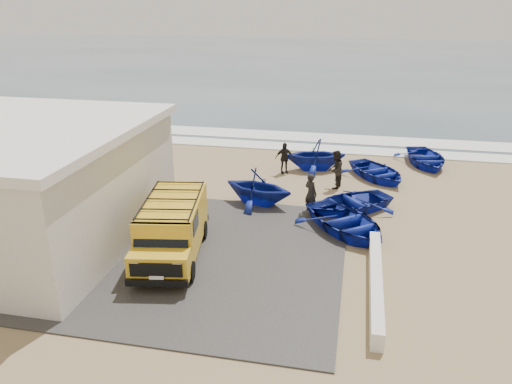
{
  "coord_description": "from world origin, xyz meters",
  "views": [
    {
      "loc": [
        4.09,
        -16.68,
        8.4
      ],
      "look_at": [
        0.35,
        1.35,
        1.2
      ],
      "focal_mm": 35.0,
      "sensor_mm": 36.0,
      "label": 1
    }
  ],
  "objects_px": {
    "van": "(172,227)",
    "parapet": "(376,282)",
    "boat_mid_left": "(258,187)",
    "boat_near_right": "(350,202)",
    "boat_mid_right": "(377,172)",
    "boat_far_right": "(425,158)",
    "boat_near_left": "(346,222)",
    "fisherman_back": "(284,158)",
    "building": "(23,184)",
    "fisherman_front": "(311,193)",
    "boat_far_left": "(315,154)",
    "fisherman_middle": "(335,170)"
  },
  "relations": [
    {
      "from": "building",
      "to": "boat_mid_right",
      "type": "bearing_deg",
      "value": 36.28
    },
    {
      "from": "boat_near_left",
      "to": "fisherman_back",
      "type": "xyz_separation_m",
      "value": [
        -3.37,
        6.41,
        0.37
      ]
    },
    {
      "from": "boat_mid_left",
      "to": "fisherman_back",
      "type": "bearing_deg",
      "value": 10.53
    },
    {
      "from": "boat_mid_left",
      "to": "fisherman_middle",
      "type": "xyz_separation_m",
      "value": [
        3.13,
        2.71,
        0.1
      ]
    },
    {
      "from": "building",
      "to": "boat_mid_left",
      "type": "distance_m",
      "value": 9.18
    },
    {
      "from": "van",
      "to": "boat_near_left",
      "type": "relative_size",
      "value": 1.22
    },
    {
      "from": "van",
      "to": "fisherman_front",
      "type": "distance_m",
      "value": 6.38
    },
    {
      "from": "boat_near_right",
      "to": "boat_far_left",
      "type": "distance_m",
      "value": 5.5
    },
    {
      "from": "fisherman_front",
      "to": "fisherman_back",
      "type": "distance_m",
      "value": 5.08
    },
    {
      "from": "boat_mid_right",
      "to": "fisherman_middle",
      "type": "height_order",
      "value": "fisherman_middle"
    },
    {
      "from": "fisherman_back",
      "to": "van",
      "type": "bearing_deg",
      "value": -127.8
    },
    {
      "from": "parapet",
      "to": "boat_far_left",
      "type": "height_order",
      "value": "boat_far_left"
    },
    {
      "from": "van",
      "to": "boat_mid_left",
      "type": "relative_size",
      "value": 1.64
    },
    {
      "from": "boat_mid_left",
      "to": "fisherman_back",
      "type": "xyz_separation_m",
      "value": [
        0.46,
        4.36,
        -0.01
      ]
    },
    {
      "from": "boat_near_left",
      "to": "boat_mid_left",
      "type": "bearing_deg",
      "value": 113.74
    },
    {
      "from": "van",
      "to": "boat_far_left",
      "type": "relative_size",
      "value": 1.61
    },
    {
      "from": "boat_mid_left",
      "to": "fisherman_back",
      "type": "height_order",
      "value": "boat_mid_left"
    },
    {
      "from": "building",
      "to": "fisherman_front",
      "type": "height_order",
      "value": "building"
    },
    {
      "from": "building",
      "to": "boat_mid_left",
      "type": "relative_size",
      "value": 3.05
    },
    {
      "from": "fisherman_back",
      "to": "boat_far_right",
      "type": "bearing_deg",
      "value": -2.33
    },
    {
      "from": "fisherman_front",
      "to": "parapet",
      "type": "bearing_deg",
      "value": 153.21
    },
    {
      "from": "boat_near_right",
      "to": "boat_mid_right",
      "type": "height_order",
      "value": "boat_near_right"
    },
    {
      "from": "boat_mid_right",
      "to": "fisherman_front",
      "type": "bearing_deg",
      "value": -155.35
    },
    {
      "from": "boat_far_right",
      "to": "fisherman_back",
      "type": "relative_size",
      "value": 2.41
    },
    {
      "from": "van",
      "to": "boat_mid_right",
      "type": "relative_size",
      "value": 1.38
    },
    {
      "from": "building",
      "to": "fisherman_middle",
      "type": "relative_size",
      "value": 5.16
    },
    {
      "from": "boat_far_left",
      "to": "boat_mid_right",
      "type": "bearing_deg",
      "value": 62.79
    },
    {
      "from": "fisherman_front",
      "to": "fisherman_middle",
      "type": "relative_size",
      "value": 0.93
    },
    {
      "from": "boat_far_right",
      "to": "van",
      "type": "bearing_deg",
      "value": -139.74
    },
    {
      "from": "parapet",
      "to": "boat_far_right",
      "type": "distance_m",
      "value": 13.38
    },
    {
      "from": "boat_mid_right",
      "to": "boat_far_right",
      "type": "xyz_separation_m",
      "value": [
        2.57,
        2.74,
        0.02
      ]
    },
    {
      "from": "boat_far_right",
      "to": "fisherman_front",
      "type": "relative_size",
      "value": 2.27
    },
    {
      "from": "van",
      "to": "parapet",
      "type": "bearing_deg",
      "value": -16.39
    },
    {
      "from": "building",
      "to": "van",
      "type": "relative_size",
      "value": 1.87
    },
    {
      "from": "van",
      "to": "boat_near_left",
      "type": "distance_m",
      "value": 6.6
    },
    {
      "from": "parapet",
      "to": "boat_far_left",
      "type": "bearing_deg",
      "value": 104.8
    },
    {
      "from": "boat_far_left",
      "to": "boat_far_right",
      "type": "xyz_separation_m",
      "value": [
        5.73,
        1.95,
        -0.43
      ]
    },
    {
      "from": "boat_near_left",
      "to": "fisherman_middle",
      "type": "xyz_separation_m",
      "value": [
        -0.7,
        4.76,
        0.48
      ]
    },
    {
      "from": "boat_mid_left",
      "to": "fisherman_front",
      "type": "distance_m",
      "value": 2.33
    },
    {
      "from": "boat_near_left",
      "to": "boat_near_right",
      "type": "bearing_deg",
      "value": 49.79
    },
    {
      "from": "boat_near_left",
      "to": "boat_far_left",
      "type": "bearing_deg",
      "value": 66.56
    },
    {
      "from": "boat_mid_left",
      "to": "boat_near_right",
      "type": "bearing_deg",
      "value": -72.34
    },
    {
      "from": "boat_mid_right",
      "to": "boat_far_left",
      "type": "xyz_separation_m",
      "value": [
        -3.17,
        0.79,
        0.45
      ]
    },
    {
      "from": "parapet",
      "to": "boat_far_right",
      "type": "relative_size",
      "value": 1.56
    },
    {
      "from": "parapet",
      "to": "fisherman_back",
      "type": "xyz_separation_m",
      "value": [
        -4.42,
        10.3,
        0.52
      ]
    },
    {
      "from": "boat_near_right",
      "to": "fisherman_back",
      "type": "relative_size",
      "value": 2.35
    },
    {
      "from": "boat_near_left",
      "to": "fisherman_back",
      "type": "bearing_deg",
      "value": 79.67
    },
    {
      "from": "parapet",
      "to": "boat_far_right",
      "type": "height_order",
      "value": "boat_far_right"
    },
    {
      "from": "building",
      "to": "fisherman_back",
      "type": "xyz_separation_m",
      "value": [
        8.08,
        9.3,
        -1.36
      ]
    },
    {
      "from": "van",
      "to": "boat_mid_left",
      "type": "distance_m",
      "value": 5.5
    }
  ]
}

